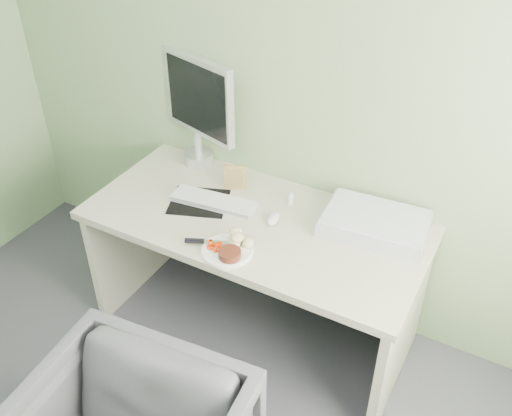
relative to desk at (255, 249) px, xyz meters
The scene contains 14 objects.
wall_back 0.89m from the desk, 90.00° to the left, with size 3.50×3.50×0.00m, color gray.
desk is the anchor object (origin of this frame).
plate 0.32m from the desk, 88.43° to the right, with size 0.23×0.23×0.01m, color white.
steak 0.37m from the desk, 82.03° to the right, with size 0.10×0.10×0.03m, color black.
potato_pile 0.31m from the desk, 81.77° to the right, with size 0.11×0.08×0.06m, color #A59150.
carrot_heap 0.36m from the desk, 100.31° to the right, with size 0.05×0.05×0.04m, color #F73205.
steak_knife 0.36m from the desk, 111.47° to the right, with size 0.21×0.11×0.02m.
mousepad 0.36m from the desk, behind, with size 0.27×0.24×0.00m, color black.
keyboard 0.31m from the desk, behind, with size 0.42×0.12×0.02m, color white.
computer_mouse 0.22m from the desk, 17.80° to the left, with size 0.05×0.10×0.03m, color white.
photo_frame 0.37m from the desk, 139.79° to the left, with size 0.11×0.01×0.14m, color olive.
eyedrop_bottle 0.30m from the desk, 64.96° to the left, with size 0.02×0.02×0.07m.
scanner 0.59m from the desk, 20.25° to the left, with size 0.47×0.31×0.07m, color #A3A5AA.
monitor 0.79m from the desk, 147.92° to the left, with size 0.48×0.19×0.59m.
Camera 1 is at (1.03, -0.23, 2.33)m, focal length 40.00 mm.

